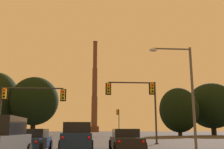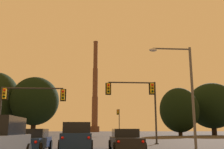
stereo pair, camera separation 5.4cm
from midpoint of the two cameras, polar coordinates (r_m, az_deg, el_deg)
sedan_left_lane_front at (r=18.36m, az=-16.87°, el=-13.61°), size 2.02×4.72×1.43m
suv_center_lane_front at (r=18.69m, az=-7.56°, el=-13.27°), size 2.20×4.94×1.86m
sedan_right_lane_front at (r=18.17m, az=3.02°, el=-14.12°), size 2.01×4.72×1.43m
traffic_light_overhead_left at (r=27.28m, az=-18.62°, el=-5.22°), size 6.47×0.50×5.53m
traffic_light_overhead_right at (r=26.62m, az=5.95°, el=-4.67°), size 5.24×0.50×6.17m
traffic_light_far_right at (r=62.38m, az=1.48°, el=-9.51°), size 0.78×0.50×6.20m
street_lamp at (r=21.10m, az=15.62°, el=-1.91°), size 3.41×0.36×7.82m
smokestack at (r=182.16m, az=-3.71°, el=-4.51°), size 6.56×6.56×64.10m
treeline_far_left at (r=79.53m, az=21.01°, el=-6.33°), size 13.71×12.34×14.51m
treeline_far_right at (r=68.94m, az=14.45°, el=-7.47°), size 9.91×8.91×11.98m
treeline_left_mid at (r=66.42m, az=-16.44°, el=-5.55°), size 11.55×10.40×14.11m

